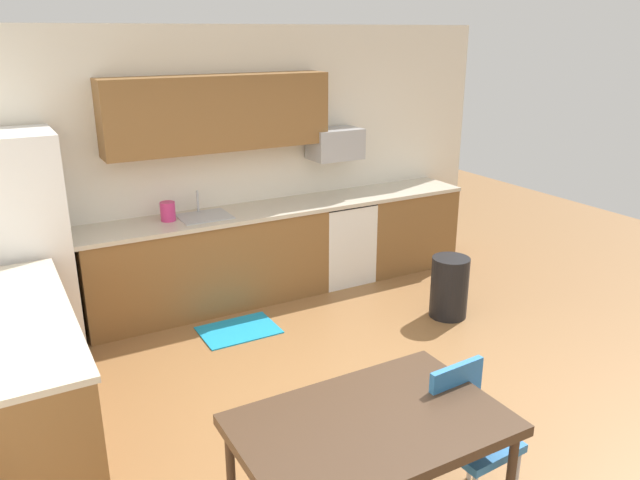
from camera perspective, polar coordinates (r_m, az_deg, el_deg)
The scene contains 18 objects.
ground_plane at distance 4.77m, azimuth 6.09°, elevation -14.93°, with size 12.00×12.00×0.00m, color olive.
wall_back at distance 6.43m, azimuth -7.25°, elevation 7.11°, with size 5.80×0.10×2.70m, color silver.
cabinet_run_back at distance 6.19m, azimuth -10.32°, elevation -2.22°, with size 2.42×0.60×0.90m, color brown.
cabinet_run_back_right at distance 7.25m, azimuth 7.65°, elevation 1.07°, with size 1.13×0.60×0.90m, color brown.
cabinet_run_left at distance 4.56m, azimuth -25.34°, elevation -11.90°, with size 0.60×2.00×0.90m, color brown.
countertop_back at distance 6.22m, azimuth -5.87°, elevation 2.68°, with size 4.80×0.64×0.04m, color beige.
countertop_left at distance 4.35m, azimuth -26.20°, elevation -6.53°, with size 0.64×2.00×0.04m, color beige.
upper_cabinets_back at distance 6.03m, azimuth -9.35°, elevation 11.54°, with size 2.20×0.34×0.70m, color brown.
refrigerator at distance 5.68m, azimuth -26.09°, elevation -0.54°, with size 0.76×0.70×1.89m, color white.
oven_range at distance 6.78m, azimuth 1.77°, elevation 0.03°, with size 0.60×0.60×0.91m.
microwave at distance 6.61m, azimuth 1.41°, elevation 8.90°, with size 0.54×0.36×0.32m, color #9EA0A5.
sink_basin at distance 6.05m, azimuth -10.61°, elevation 1.58°, with size 0.48×0.40×0.14m, color #A5A8AD.
sink_faucet at distance 6.17m, azimuth -11.25°, elevation 3.43°, with size 0.02×0.02×0.24m, color #B2B5BA.
dining_table at distance 3.37m, azimuth 4.75°, elevation -17.12°, with size 1.40×0.90×0.73m.
chair_near_table at distance 3.75m, azimuth 13.45°, elevation -16.48°, with size 0.42×0.42×0.85m.
trash_bin at distance 6.07m, azimuth 11.88°, elevation -4.29°, with size 0.36×0.36×0.60m, color black.
floor_mat at distance 5.82m, azimuth -7.54°, elevation -8.27°, with size 0.70×0.50×0.01m, color #198CBF.
kettle at distance 5.96m, azimuth -13.90°, elevation 2.50°, with size 0.14×0.14×0.20m, color #CC3372.
Camera 1 is at (-2.35, -3.20, 2.64)m, focal length 34.56 mm.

